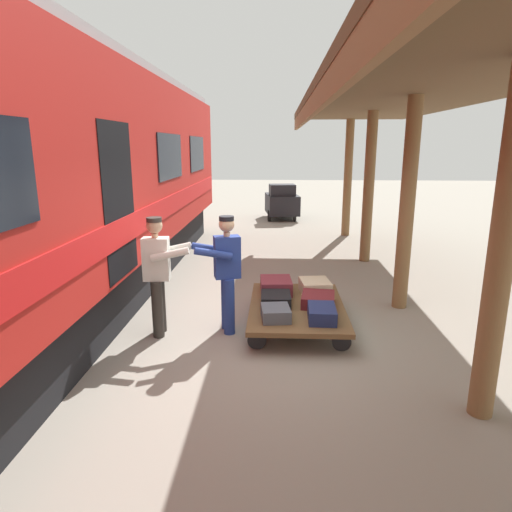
{
  "coord_description": "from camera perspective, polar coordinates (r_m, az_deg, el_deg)",
  "views": [
    {
      "loc": [
        0.05,
        5.65,
        2.65
      ],
      "look_at": [
        0.33,
        -0.36,
        1.15
      ],
      "focal_mm": 31.15,
      "sensor_mm": 36.0,
      "label": 1
    }
  ],
  "objects": [
    {
      "name": "suitcase_burgundy_valise",
      "position": [
        7.24,
        2.58,
        -3.82
      ],
      "size": [
        0.53,
        0.62,
        0.22
      ],
      "primitive_type": "cube",
      "rotation": [
        0.0,
        0.0,
        0.07
      ],
      "color": "maroon",
      "rests_on": "luggage_cart"
    },
    {
      "name": "suitcase_slate_roller",
      "position": [
        6.16,
        2.54,
        -7.34
      ],
      "size": [
        0.43,
        0.49,
        0.17
      ],
      "primitive_type": "cube",
      "rotation": [
        0.0,
        0.0,
        0.12
      ],
      "color": "#4C515B",
      "rests_on": "luggage_cart"
    },
    {
      "name": "porter_in_overalls",
      "position": [
        6.34,
        -3.88,
        -1.84
      ],
      "size": [
        0.73,
        0.55,
        1.7
      ],
      "color": "navy",
      "rests_on": "ground_plane"
    },
    {
      "name": "suitcase_black_hardshell",
      "position": [
        6.7,
        2.56,
        -5.57
      ],
      "size": [
        0.45,
        0.52,
        0.17
      ],
      "primitive_type": "cube",
      "rotation": [
        0.0,
        0.0,
        0.03
      ],
      "color": "black",
      "rests_on": "luggage_cart"
    },
    {
      "name": "luggage_cart",
      "position": [
        6.75,
        5.25,
        -6.62
      ],
      "size": [
        1.4,
        2.11,
        0.33
      ],
      "color": "brown",
      "rests_on": "ground_plane"
    },
    {
      "name": "train_car",
      "position": [
        6.7,
        -29.46,
        7.15
      ],
      "size": [
        3.02,
        16.55,
        4.0
      ],
      "color": "#B21E19",
      "rests_on": "ground_plane"
    },
    {
      "name": "suitcase_navy_fabric",
      "position": [
        6.19,
        8.45,
        -7.3
      ],
      "size": [
        0.38,
        0.56,
        0.19
      ],
      "primitive_type": "cube",
      "rotation": [
        0.0,
        0.0,
        -0.03
      ],
      "color": "navy",
      "rests_on": "luggage_cart"
    },
    {
      "name": "porter_by_door",
      "position": [
        6.37,
        -12.43,
        -2.06
      ],
      "size": [
        0.69,
        0.46,
        1.7
      ],
      "color": "#332D28",
      "rests_on": "ground_plane"
    },
    {
      "name": "baggage_tug",
      "position": [
        16.5,
        3.35,
        6.93
      ],
      "size": [
        1.31,
        1.83,
        1.3
      ],
      "color": "black",
      "rests_on": "ground_plane"
    },
    {
      "name": "suitcase_cream_canvas",
      "position": [
        7.27,
        7.57,
        -3.91
      ],
      "size": [
        0.52,
        0.59,
        0.21
      ],
      "primitive_type": "cube",
      "rotation": [
        0.0,
        0.0,
        0.12
      ],
      "color": "beige",
      "rests_on": "luggage_cart"
    },
    {
      "name": "suitcase_maroon_trunk",
      "position": [
        6.73,
        7.97,
        -5.58
      ],
      "size": [
        0.54,
        0.59,
        0.17
      ],
      "primitive_type": "cube",
      "rotation": [
        0.0,
        0.0,
        -0.13
      ],
      "color": "maroon",
      "rests_on": "luggage_cart"
    },
    {
      "name": "ground_plane",
      "position": [
        6.25,
        2.95,
        -11.14
      ],
      "size": [
        60.0,
        60.0,
        0.0
      ],
      "primitive_type": "plane",
      "color": "gray"
    },
    {
      "name": "platform_canopy",
      "position": [
        6.04,
        23.62,
        18.68
      ],
      "size": [
        3.2,
        16.28,
        3.56
      ],
      "color": "brown",
      "rests_on": "ground_plane"
    }
  ]
}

